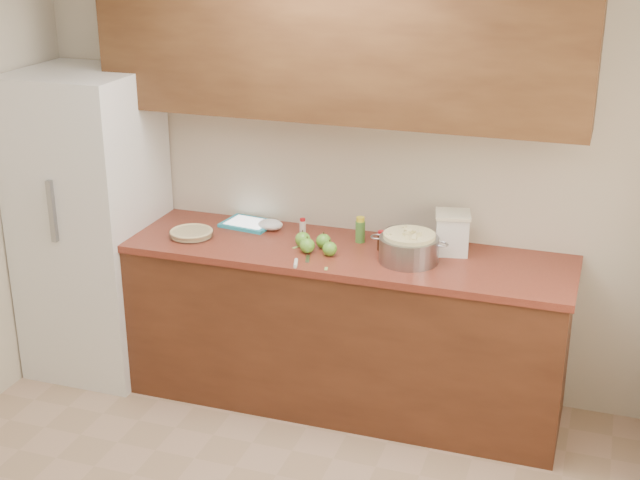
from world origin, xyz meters
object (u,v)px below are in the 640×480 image
(pie, at_px, (191,233))
(flour_canister, at_px, (452,232))
(colander, at_px, (409,248))
(tablet, at_px, (248,224))

(pie, relative_size, flour_canister, 1.11)
(pie, distance_m, colander, 1.23)
(colander, bearing_deg, flour_canister, 46.51)
(pie, height_order, flour_canister, flour_canister)
(colander, distance_m, flour_canister, 0.27)
(flour_canister, relative_size, tablet, 0.72)
(flour_canister, bearing_deg, tablet, 177.75)
(colander, bearing_deg, pie, -178.55)
(pie, distance_m, flour_canister, 1.44)
(flour_canister, bearing_deg, pie, -170.87)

